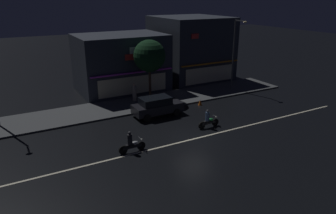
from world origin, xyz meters
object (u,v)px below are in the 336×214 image
object	(u,v)px
parked_car_near_kerb	(157,106)
motorcycle_lead	(208,120)
traffic_cone	(200,102)
streetlamp_mid	(235,49)
pedestrian_on_sidewalk	(134,93)
motorcycle_following	(131,143)

from	to	relation	value
parked_car_near_kerb	motorcycle_lead	bearing A→B (deg)	118.36
motorcycle_lead	traffic_cone	distance (m)	5.40
streetlamp_mid	pedestrian_on_sidewalk	xyz separation A→B (m)	(-10.99, 1.44, -3.55)
streetlamp_mid	traffic_cone	size ratio (longest dim) A/B	13.44
streetlamp_mid	motorcycle_following	world-z (taller)	streetlamp_mid
parked_car_near_kerb	pedestrian_on_sidewalk	bearing A→B (deg)	-86.03
parked_car_near_kerb	motorcycle_lead	world-z (taller)	parked_car_near_kerb
motorcycle_following	traffic_cone	bearing A→B (deg)	28.53
traffic_cone	pedestrian_on_sidewalk	bearing A→B (deg)	143.31
streetlamp_mid	parked_car_near_kerb	xyz separation A→B (m)	(-10.69, -2.83, -3.61)
streetlamp_mid	pedestrian_on_sidewalk	bearing A→B (deg)	172.52
parked_car_near_kerb	streetlamp_mid	bearing A→B (deg)	-165.17
motorcycle_lead	parked_car_near_kerb	bearing A→B (deg)	117.24
streetlamp_mid	motorcycle_lead	distance (m)	11.65
motorcycle_lead	traffic_cone	world-z (taller)	motorcycle_lead
pedestrian_on_sidewalk	motorcycle_lead	world-z (taller)	pedestrian_on_sidewalk
motorcycle_lead	motorcycle_following	size ratio (longest dim) A/B	1.00
motorcycle_following	parked_car_near_kerb	bearing A→B (deg)	46.17
traffic_cone	parked_car_near_kerb	bearing A→B (deg)	-174.47
motorcycle_following	pedestrian_on_sidewalk	bearing A→B (deg)	63.00
streetlamp_mid	motorcycle_following	xyz separation A→B (m)	(-15.26, -8.09, -3.85)
motorcycle_lead	traffic_cone	size ratio (longest dim) A/B	3.45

